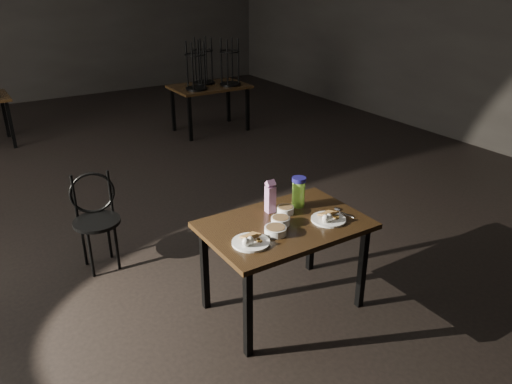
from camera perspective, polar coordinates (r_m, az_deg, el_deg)
main_table at (r=3.74m, az=3.29°, el=-4.62°), size 1.20×0.80×0.75m
plate_left at (r=3.42m, az=-0.60°, el=-5.59°), size 0.26×0.26×0.09m
plate_right at (r=3.76m, az=8.30°, el=-2.93°), size 0.26×0.26×0.08m
bowl_near at (r=3.67m, az=2.82°, el=-3.28°), size 0.14×0.14×0.06m
bowl_far at (r=3.84m, az=3.38°, el=-2.03°), size 0.13×0.13×0.05m
bowl_big at (r=3.54m, az=2.24°, el=-4.40°), size 0.16×0.16×0.05m
juice_carton at (r=3.82m, az=1.65°, el=-0.60°), size 0.07×0.07×0.27m
water_bottle at (r=3.92m, az=4.89°, el=0.05°), size 0.12×0.12×0.24m
spoon at (r=3.94m, az=9.44°, el=-2.02°), size 0.05×0.21×0.01m
bentwood_chair at (r=4.60m, az=-17.89°, el=-2.33°), size 0.43×0.42×0.86m
bg_table_right at (r=8.21m, az=-5.31°, el=12.20°), size 1.20×0.80×1.48m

